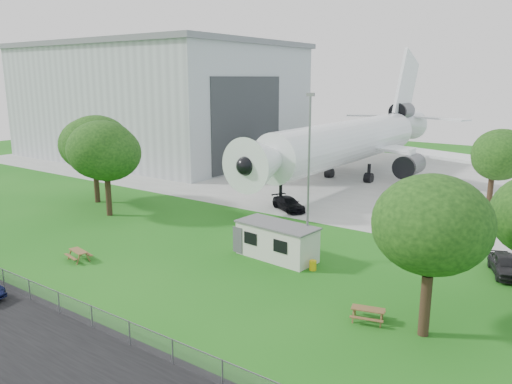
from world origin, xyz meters
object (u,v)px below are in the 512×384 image
Objects in this scene: hangar at (158,100)px; airliner at (353,139)px; picnic_west at (79,260)px; picnic_east at (367,321)px; site_cabin at (277,241)px.

hangar is 36.21m from airliner.
airliner is 40.04m from picnic_west.
airliner is at bearing 96.79° from picnic_west.
hangar is at bearing 179.78° from airliner.
hangar is 65.45m from picnic_east.
picnic_east is (9.53, -5.43, -1.31)m from site_cabin.
airliner is 26.52× the size of picnic_east.
hangar is 23.89× the size of picnic_east.
picnic_west is at bearing 173.76° from picnic_east.
hangar is 52.21m from picnic_west.
hangar is at bearing 130.40° from picnic_east.
picnic_west is at bearing -50.62° from hangar.
hangar is at bearing 145.14° from site_cabin.
airliner reaches higher than picnic_east.
airliner reaches higher than site_cabin.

